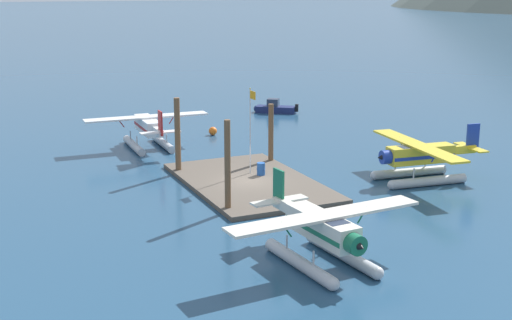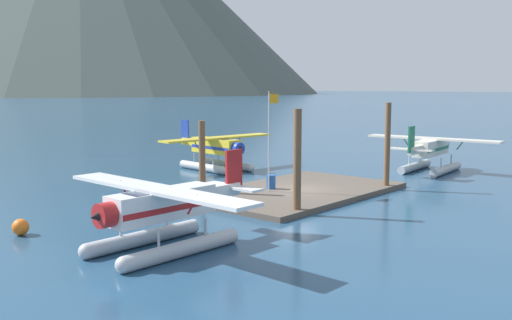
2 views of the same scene
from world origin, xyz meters
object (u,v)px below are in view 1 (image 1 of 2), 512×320
Objects in this scene: mooring_buoy at (213,131)px; seaplane_white_port_aft at (148,130)px; flagpole at (251,121)px; fuel_drum at (261,169)px; boat_navy_open_west at (275,108)px; seaplane_yellow_bow_right at (420,159)px; seaplane_cream_stbd_aft at (322,234)px.

mooring_buoy is 0.07× the size of seaplane_white_port_aft.
fuel_drum is (0.68, 0.48, -3.36)m from flagpole.
seaplane_white_port_aft is 20.12m from boat_navy_open_west.
seaplane_white_port_aft reaches higher than mooring_buoy.
fuel_drum is at bearing -117.02° from seaplane_yellow_bow_right.
seaplane_yellow_bow_right is (5.02, 9.84, 0.84)m from fuel_drum.
mooring_buoy is at bearing 111.12° from seaplane_white_port_aft.
boat_navy_open_west is at bearing 150.69° from flagpole.
flagpole is at bearing -10.12° from mooring_buoy.
flagpole reaches higher than seaplane_cream_stbd_aft.
fuel_drum is 13.53m from seaplane_white_port_aft.
seaplane_yellow_bow_right is at bearing -4.96° from boat_navy_open_west.
mooring_buoy is at bearing 169.20° from seaplane_cream_stbd_aft.
seaplane_cream_stbd_aft is at bearing 1.94° from seaplane_white_port_aft.
fuel_drum is 0.08× the size of seaplane_cream_stbd_aft.
flagpole is 12.95m from seaplane_white_port_aft.
mooring_buoy is 13.04m from boat_navy_open_west.
fuel_drum reaches higher than mooring_buoy.
seaplane_yellow_bow_right reaches higher than boat_navy_open_west.
boat_navy_open_west is (-8.16, 10.18, 0.11)m from mooring_buoy.
seaplane_yellow_bow_right is at bearing 20.77° from mooring_buoy.
fuel_drum is 15.72m from seaplane_cream_stbd_aft.
mooring_buoy is 0.18× the size of boat_navy_open_west.
seaplane_cream_stbd_aft reaches higher than fuel_drum.
seaplane_white_port_aft is 2.45× the size of boat_navy_open_west.
flagpole is 16.46m from seaplane_cream_stbd_aft.
seaplane_white_port_aft is at bearing -178.06° from seaplane_cream_stbd_aft.
mooring_buoy is at bearing 172.07° from fuel_drum.
boat_navy_open_west is at bearing 152.31° from fuel_drum.
seaplane_yellow_bow_right reaches higher than mooring_buoy.
seaplane_yellow_bow_right is 2.46× the size of boat_navy_open_west.
fuel_drum is at bearing 20.12° from seaplane_white_port_aft.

